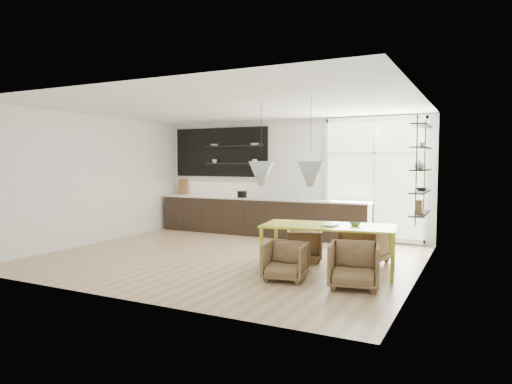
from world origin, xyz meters
name	(u,v)px	position (x,y,z in m)	size (l,w,h in m)	color
room	(279,180)	(0.58, 1.10, 1.46)	(7.02, 6.01, 2.91)	tan
kitchen_run	(258,211)	(-0.69, 2.69, 0.60)	(5.54, 0.69, 2.75)	black
right_shelving	(420,173)	(3.36, 1.17, 1.65)	(0.26, 1.22, 1.90)	black
dining_table	(329,228)	(2.10, -0.30, 0.74)	(2.29, 1.28, 0.79)	gold
armchair_back_left	(305,245)	(1.43, 0.38, 0.30)	(0.64, 0.66, 0.60)	brown
armchair_back_right	(365,244)	(2.49, 0.68, 0.36)	(0.76, 0.79, 0.72)	brown
armchair_front_left	(286,261)	(1.66, -1.09, 0.30)	(0.64, 0.65, 0.60)	brown
armchair_front_right	(354,265)	(2.73, -1.04, 0.34)	(0.72, 0.74, 0.67)	brown
wire_stool	(270,253)	(1.17, -0.59, 0.28)	(0.35, 0.35, 0.44)	black
table_book	(324,224)	(2.04, -0.35, 0.81)	(0.22, 0.30, 0.03)	white
table_bowl	(355,224)	(2.52, -0.19, 0.82)	(0.18, 0.18, 0.06)	#568D51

